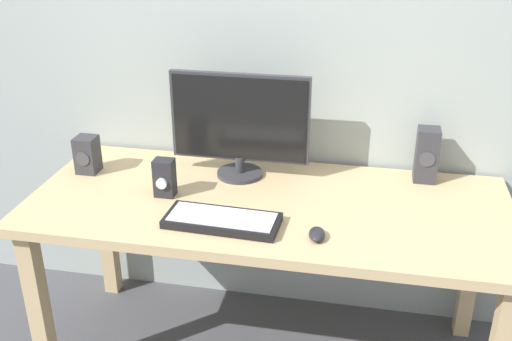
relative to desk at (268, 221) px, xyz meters
name	(u,v)px	position (x,y,z in m)	size (l,w,h in m)	color
desk	(268,221)	(0.00, 0.00, 0.00)	(1.78, 0.76, 0.73)	tan
monitor	(240,123)	(-0.15, 0.21, 0.31)	(0.55, 0.18, 0.42)	#333338
keyboard_primary	(222,220)	(-0.12, -0.20, 0.10)	(0.40, 0.18, 0.03)	black
mouse	(317,234)	(0.20, -0.23, 0.10)	(0.05, 0.09, 0.03)	#232328
speaker_right	(427,155)	(0.58, 0.30, 0.19)	(0.08, 0.09, 0.22)	#333338
speaker_left	(87,155)	(-0.76, 0.11, 0.16)	(0.08, 0.09, 0.15)	#333338
audio_controller	(165,178)	(-0.39, -0.03, 0.16)	(0.07, 0.07, 0.15)	#232328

